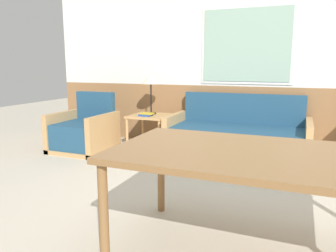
{
  "coord_description": "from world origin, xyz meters",
  "views": [
    {
      "loc": [
        0.39,
        -2.28,
        1.25
      ],
      "look_at": [
        -1.04,
        1.22,
        0.54
      ],
      "focal_mm": 35.0,
      "sensor_mm": 36.0,
      "label": 1
    }
  ],
  "objects_px": {
    "side_table": "(150,120)",
    "dining_table": "(262,162)",
    "armchair": "(84,133)",
    "table_lamp": "(151,81)",
    "couch": "(237,139)"
  },
  "relations": [
    {
      "from": "armchair",
      "to": "dining_table",
      "type": "height_order",
      "value": "armchair"
    },
    {
      "from": "armchair",
      "to": "table_lamp",
      "type": "relative_size",
      "value": 1.4
    },
    {
      "from": "side_table",
      "to": "table_lamp",
      "type": "bearing_deg",
      "value": 107.69
    },
    {
      "from": "armchair",
      "to": "side_table",
      "type": "xyz_separation_m",
      "value": [
        0.86,
        0.48,
        0.18
      ]
    },
    {
      "from": "couch",
      "to": "table_lamp",
      "type": "xyz_separation_m",
      "value": [
        -1.34,
        0.09,
        0.77
      ]
    },
    {
      "from": "couch",
      "to": "table_lamp",
      "type": "bearing_deg",
      "value": 176.32
    },
    {
      "from": "couch",
      "to": "dining_table",
      "type": "bearing_deg",
      "value": -76.44
    },
    {
      "from": "table_lamp",
      "to": "dining_table",
      "type": "height_order",
      "value": "table_lamp"
    },
    {
      "from": "armchair",
      "to": "side_table",
      "type": "height_order",
      "value": "armchair"
    },
    {
      "from": "armchair",
      "to": "table_lamp",
      "type": "distance_m",
      "value": 1.27
    },
    {
      "from": "table_lamp",
      "to": "dining_table",
      "type": "relative_size",
      "value": 0.32
    },
    {
      "from": "side_table",
      "to": "dining_table",
      "type": "xyz_separation_m",
      "value": [
        1.88,
        -2.38,
        0.22
      ]
    },
    {
      "from": "couch",
      "to": "side_table",
      "type": "bearing_deg",
      "value": -179.34
    },
    {
      "from": "dining_table",
      "to": "table_lamp",
      "type": "bearing_deg",
      "value": 127.64
    },
    {
      "from": "side_table",
      "to": "table_lamp",
      "type": "relative_size",
      "value": 0.96
    }
  ]
}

